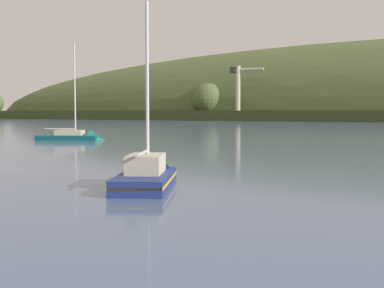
{
  "coord_description": "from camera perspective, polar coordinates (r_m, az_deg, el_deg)",
  "views": [
    {
      "loc": [
        18.79,
        2.43,
        3.57
      ],
      "look_at": [
        -1.43,
        39.12,
        0.85
      ],
      "focal_mm": 47.36,
      "sensor_mm": 36.0,
      "label": 1
    }
  ],
  "objects": [
    {
      "name": "dockside_crane",
      "position": [
        194.21,
        5.26,
        5.57
      ],
      "size": [
        13.05,
        4.45,
        20.72
      ],
      "rotation": [
        0.0,
        0.0,
        0.09
      ],
      "color": "#4C4C51",
      "rests_on": "ground"
    },
    {
      "name": "sailboat_outer_reach",
      "position": [
        63.43,
        -12.89,
        0.55
      ],
      "size": [
        8.7,
        5.71,
        12.9
      ],
      "rotation": [
        0.0,
        0.0,
        0.41
      ],
      "color": "#0F564C",
      "rests_on": "ground"
    },
    {
      "name": "sailboat_midwater_white",
      "position": [
        24.48,
        -5.0,
        -4.14
      ],
      "size": [
        4.9,
        6.99,
        9.8
      ],
      "rotation": [
        0.0,
        0.0,
        2.01
      ],
      "color": "navy",
      "rests_on": "ground"
    }
  ]
}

